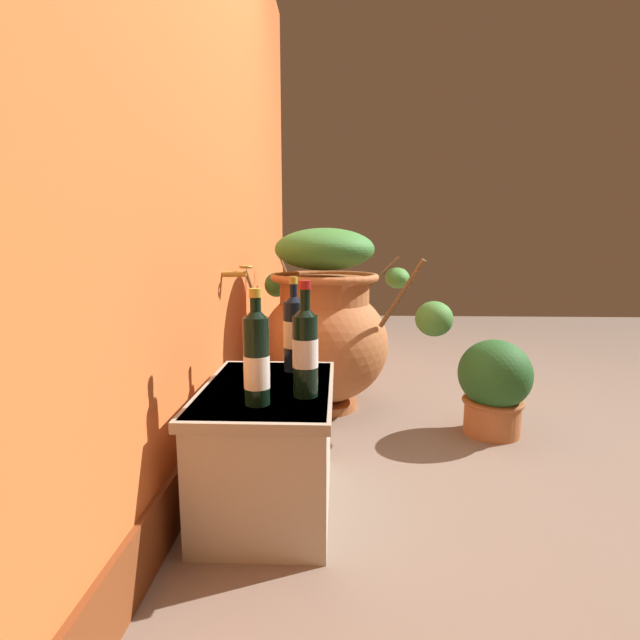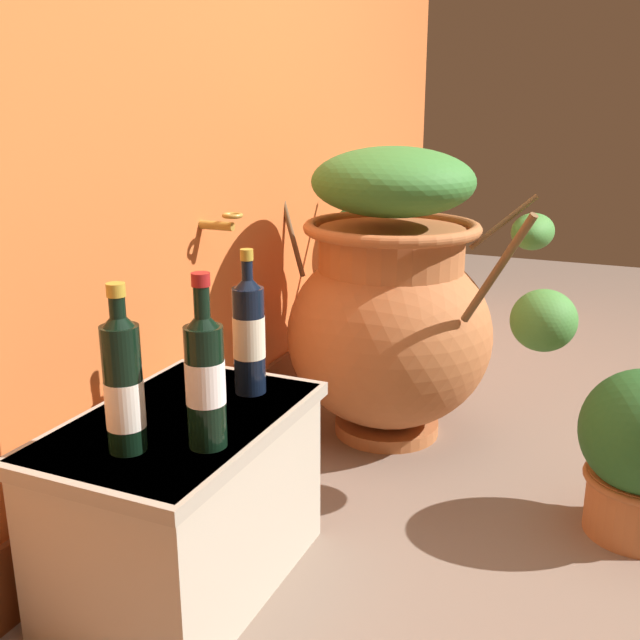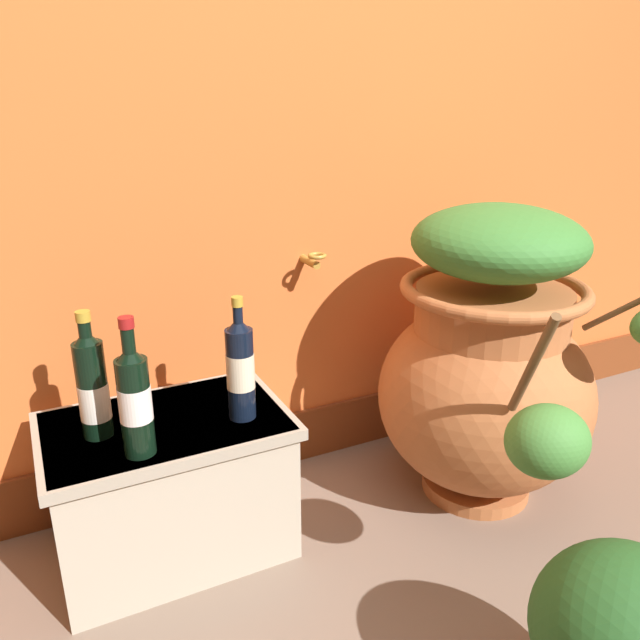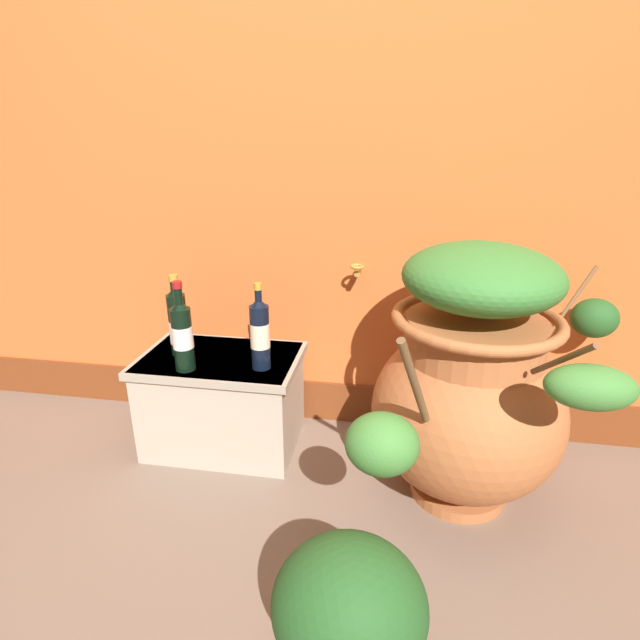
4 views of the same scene
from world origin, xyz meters
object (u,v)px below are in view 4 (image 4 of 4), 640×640
Objects in this scene: terracotta_urn at (470,384)px; wine_bottle_right at (260,332)px; wine_bottle_middle at (178,321)px; potted_shrub at (349,622)px; wine_bottle_left at (182,333)px.

wine_bottle_right is at bearing 173.44° from terracotta_urn.
wine_bottle_right is at bearing -11.26° from wine_bottle_middle.
wine_bottle_middle is 0.35m from wine_bottle_right.
wine_bottle_right is 0.98m from potted_shrub.
terracotta_urn is at bearing -8.07° from wine_bottle_middle.
wine_bottle_middle reaches higher than potted_shrub.
wine_bottle_left is 1.09m from potted_shrub.
potted_shrub is at bearing -112.92° from terracotta_urn.
terracotta_urn is 0.84m from potted_shrub.
terracotta_urn is at bearing -1.49° from wine_bottle_left.
wine_bottle_right reaches higher than potted_shrub.
wine_bottle_middle is at bearing 171.93° from terracotta_urn.
terracotta_urn is 3.84× the size of wine_bottle_middle.
terracotta_urn reaches higher than wine_bottle_middle.
wine_bottle_middle is (-1.09, 0.15, 0.10)m from terracotta_urn.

